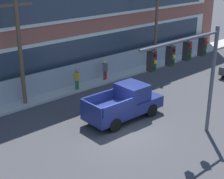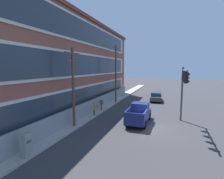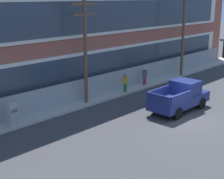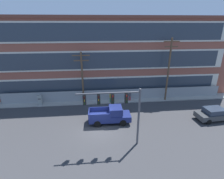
{
  "view_description": "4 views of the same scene",
  "coord_description": "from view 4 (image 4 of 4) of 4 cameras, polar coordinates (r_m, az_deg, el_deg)",
  "views": [
    {
      "loc": [
        -11.65,
        -12.13,
        8.99
      ],
      "look_at": [
        1.18,
        1.93,
        1.69
      ],
      "focal_mm": 55.0,
      "sensor_mm": 36.0,
      "label": 1
    },
    {
      "loc": [
        -16.42,
        -2.0,
        5.83
      ],
      "look_at": [
        1.8,
        4.27,
        3.38
      ],
      "focal_mm": 28.0,
      "sensor_mm": 36.0,
      "label": 2
    },
    {
      "loc": [
        -18.26,
        -10.77,
        7.7
      ],
      "look_at": [
        -2.48,
        3.86,
        1.79
      ],
      "focal_mm": 55.0,
      "sensor_mm": 36.0,
      "label": 3
    },
    {
      "loc": [
        -0.17,
        -17.1,
        11.25
      ],
      "look_at": [
        1.76,
        2.01,
        3.91
      ],
      "focal_mm": 28.0,
      "sensor_mm": 36.0,
      "label": 4
    }
  ],
  "objects": [
    {
      "name": "ground_plane",
      "position": [
        20.47,
        -4.44,
        -12.49
      ],
      "size": [
        160.0,
        160.0,
        0.0
      ],
      "primitive_type": "plane",
      "color": "#38383A"
    },
    {
      "name": "brick_mill_building",
      "position": [
        30.0,
        -11.59,
        10.69
      ],
      "size": [
        50.17,
        8.7,
        12.25
      ],
      "color": "brown",
      "rests_on": "ground"
    },
    {
      "name": "utility_pole_near_corner",
      "position": [
        25.06,
        -9.68,
        4.41
      ],
      "size": [
        2.45,
        0.26,
        7.64
      ],
      "color": "brown",
      "rests_on": "ground"
    },
    {
      "name": "utility_pole_midblock",
      "position": [
        26.7,
        18.01,
        6.63
      ],
      "size": [
        2.21,
        0.26,
        9.39
      ],
      "color": "brown",
      "rests_on": "ground"
    },
    {
      "name": "pedestrian_near_cabinet",
      "position": [
        26.59,
        5.82,
        -1.94
      ],
      "size": [
        0.46,
        0.45,
        1.69
      ],
      "color": "maroon",
      "rests_on": "ground"
    },
    {
      "name": "pedestrian_by_fence",
      "position": [
        25.92,
        -0.42,
        -2.45
      ],
      "size": [
        0.36,
        0.46,
        1.69
      ],
      "color": "#236B38",
      "rests_on": "ground"
    },
    {
      "name": "sedan_dark_grey",
      "position": [
        25.06,
        30.46,
        -6.85
      ],
      "size": [
        4.63,
        2.21,
        1.56
      ],
      "color": "#383A3D",
      "rests_on": "ground"
    },
    {
      "name": "pickup_truck_navy",
      "position": [
        21.02,
        -0.45,
        -8.43
      ],
      "size": [
        5.05,
        2.1,
        2.02
      ],
      "color": "navy",
      "rests_on": "ground"
    },
    {
      "name": "sidewalk_building_side",
      "position": [
        26.83,
        -4.89,
        -3.77
      ],
      "size": [
        80.0,
        1.94,
        0.16
      ],
      "primitive_type": "cube",
      "color": "#9E9B93",
      "rests_on": "ground"
    },
    {
      "name": "electrical_cabinet",
      "position": [
        27.15,
        -22.42,
        -3.35
      ],
      "size": [
        0.57,
        0.49,
        1.65
      ],
      "color": "#939993",
      "rests_on": "ground"
    },
    {
      "name": "traffic_signal_mast",
      "position": [
        15.73,
        1.92,
        -5.02
      ],
      "size": [
        5.76,
        0.43,
        5.84
      ],
      "color": "#4C4C51",
      "rests_on": "ground"
    },
    {
      "name": "chain_link_fence",
      "position": [
        26.87,
        1.15,
        -1.72
      ],
      "size": [
        33.64,
        0.06,
        1.78
      ],
      "color": "gray",
      "rests_on": "ground"
    }
  ]
}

